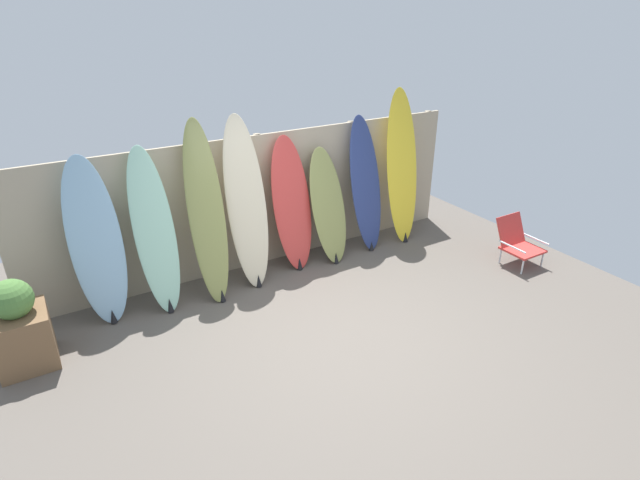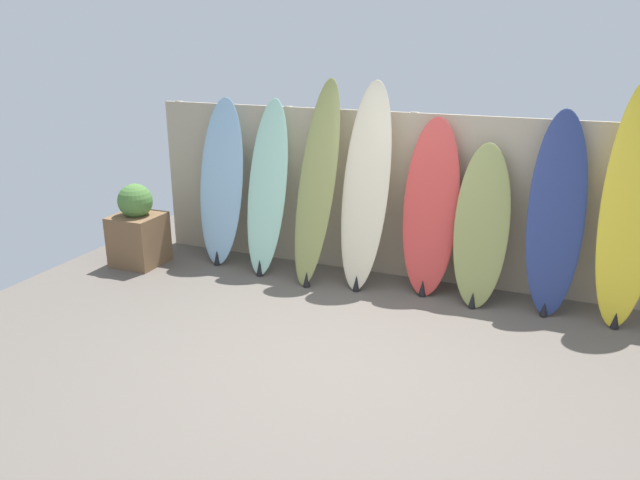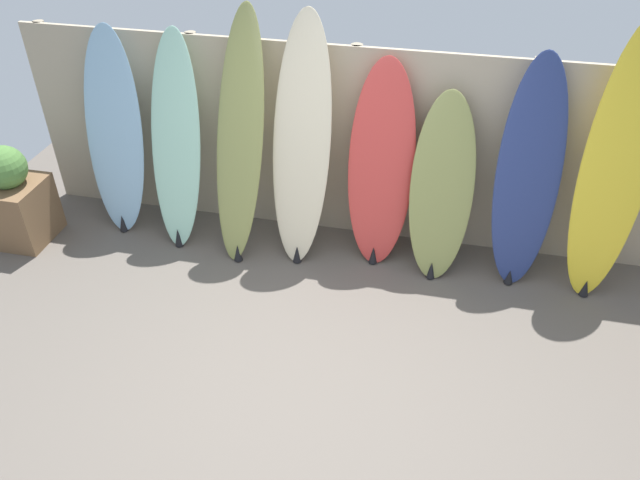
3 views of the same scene
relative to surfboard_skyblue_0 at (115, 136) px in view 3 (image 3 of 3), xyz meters
The scene contains 11 objects.
ground 2.87m from the surfboard_skyblue_0, 38.16° to the right, with size 7.68×7.68×0.00m, color #5B544C.
fence_back 2.16m from the surfboard_skyblue_0, ahead, with size 6.08×0.11×1.80m.
surfboard_skyblue_0 is the anchor object (origin of this frame).
surfboard_seafoam_1 0.62m from the surfboard_skyblue_0, ahead, with size 0.46×0.56×1.91m.
surfboard_olive_2 1.24m from the surfboard_skyblue_0, ahead, with size 0.51×0.74×2.15m.
surfboard_cream_3 1.76m from the surfboard_skyblue_0, ahead, with size 0.54×0.60×2.14m.
surfboard_red_4 2.43m from the surfboard_skyblue_0, ahead, with size 0.59×0.47×1.79m.
surfboard_olive_5 2.96m from the surfboard_skyblue_0, ahead, with size 0.57×0.55×1.57m.
surfboard_navy_6 3.62m from the surfboard_skyblue_0, ahead, with size 0.56×0.54×1.93m.
surfboard_yellow_7 4.24m from the surfboard_skyblue_0, ahead, with size 0.55×0.51×2.25m.
planter_box 1.11m from the surfboard_skyblue_0, 151.47° to the right, with size 0.52×0.54×0.96m.
Camera 3 is at (0.77, -2.92, 3.50)m, focal length 35.00 mm.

